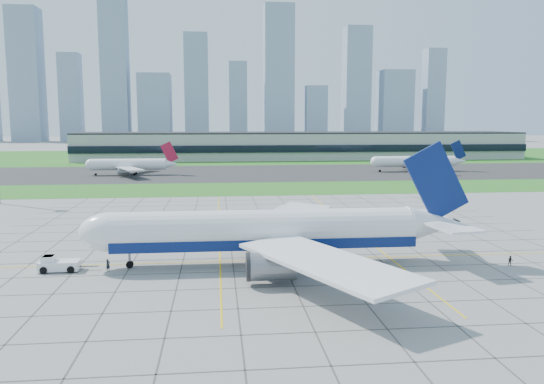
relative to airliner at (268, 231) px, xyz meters
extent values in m
plane|color=gray|center=(2.52, 4.37, -5.31)|extent=(1400.00, 1400.00, 0.00)
cube|color=#317421|center=(2.52, 94.37, -5.29)|extent=(700.00, 35.00, 0.04)
cube|color=#383838|center=(2.52, 149.37, -5.28)|extent=(700.00, 75.00, 0.04)
cube|color=#317421|center=(2.52, 259.37, -5.29)|extent=(700.00, 145.00, 0.04)
cube|color=#474744|center=(-45.48, 14.37, -5.29)|extent=(0.18, 130.00, 0.02)
cube|color=#474744|center=(-37.48, 14.37, -5.29)|extent=(0.18, 130.00, 0.02)
cube|color=#474744|center=(-29.48, 14.37, -5.29)|extent=(0.18, 130.00, 0.02)
cube|color=#474744|center=(-21.48, 14.37, -5.29)|extent=(0.18, 130.00, 0.02)
cube|color=#474744|center=(-13.48, 14.37, -5.29)|extent=(0.18, 130.00, 0.02)
cube|color=#474744|center=(-5.48, 14.37, -5.29)|extent=(0.18, 130.00, 0.02)
cube|color=#474744|center=(2.52, 14.37, -5.29)|extent=(0.18, 130.00, 0.02)
cube|color=#474744|center=(10.52, 14.37, -5.29)|extent=(0.18, 130.00, 0.02)
cube|color=#474744|center=(18.52, 14.37, -5.29)|extent=(0.18, 130.00, 0.02)
cube|color=#474744|center=(26.52, 14.37, -5.29)|extent=(0.18, 130.00, 0.02)
cube|color=#474744|center=(34.52, 14.37, -5.29)|extent=(0.18, 130.00, 0.02)
cube|color=#474744|center=(42.52, 14.37, -5.29)|extent=(0.18, 130.00, 0.02)
cube|color=#474744|center=(50.52, 14.37, -5.29)|extent=(0.18, 130.00, 0.02)
cube|color=#474744|center=(2.52, -35.63, -5.29)|extent=(110.00, 0.18, 0.02)
cube|color=#474744|center=(2.52, -27.63, -5.29)|extent=(110.00, 0.18, 0.02)
cube|color=#474744|center=(2.52, -19.63, -5.29)|extent=(110.00, 0.18, 0.02)
cube|color=#474744|center=(2.52, -11.63, -5.29)|extent=(110.00, 0.18, 0.02)
cube|color=#474744|center=(2.52, -3.63, -5.29)|extent=(110.00, 0.18, 0.02)
cube|color=#474744|center=(2.52, 4.37, -5.29)|extent=(110.00, 0.18, 0.02)
cube|color=#474744|center=(2.52, 12.37, -5.29)|extent=(110.00, 0.18, 0.02)
cube|color=#474744|center=(2.52, 20.37, -5.29)|extent=(110.00, 0.18, 0.02)
cube|color=#474744|center=(2.52, 28.37, -5.29)|extent=(110.00, 0.18, 0.02)
cube|color=#474744|center=(2.52, 36.37, -5.29)|extent=(110.00, 0.18, 0.02)
cube|color=#474744|center=(2.52, 44.37, -5.29)|extent=(110.00, 0.18, 0.02)
cube|color=#474744|center=(2.52, 52.37, -5.29)|extent=(110.00, 0.18, 0.02)
cube|color=#474744|center=(2.52, 60.37, -5.29)|extent=(110.00, 0.18, 0.02)
cube|color=#474744|center=(2.52, 68.37, -5.29)|extent=(110.00, 0.18, 0.02)
cube|color=yellow|center=(2.52, 2.37, -5.29)|extent=(120.00, 0.25, 0.03)
cube|color=yellow|center=(-7.48, 24.37, -5.29)|extent=(0.25, 100.00, 0.03)
cube|color=yellow|center=(20.52, 24.37, -5.29)|extent=(0.25, 100.00, 0.03)
cube|color=#B7B7B2|center=(42.52, 234.37, 2.19)|extent=(260.00, 42.00, 15.00)
cube|color=black|center=(42.52, 212.87, 1.69)|extent=(260.00, 1.00, 4.00)
cube|color=black|center=(42.52, 234.37, 10.09)|extent=(260.00, 42.00, 0.80)
cube|color=#899DB3|center=(-210.48, 524.37, 65.69)|extent=(31.00, 27.90, 142.00)
cube|color=#899DB3|center=(-165.48, 524.37, 42.19)|extent=(22.00, 19.80, 95.00)
cube|color=#899DB3|center=(-117.48, 524.37, 74.69)|extent=(28.00, 25.20, 160.00)
cube|color=#899DB3|center=(-75.48, 524.37, 31.69)|extent=(35.00, 31.50, 74.00)
cube|color=#899DB3|center=(-29.48, 524.37, 53.69)|extent=(26.00, 23.40, 118.00)
cube|color=#899DB3|center=(16.52, 524.37, 38.69)|extent=(20.00, 18.00, 88.00)
cube|color=#899DB3|center=(62.52, 524.37, 69.69)|extent=(33.00, 29.70, 150.00)
cube|color=#899DB3|center=(105.52, 524.37, 25.69)|extent=(24.00, 21.60, 62.00)
cube|color=#899DB3|center=(152.52, 524.37, 58.69)|extent=(29.00, 26.10, 128.00)
cube|color=#899DB3|center=(198.52, 524.37, 34.69)|extent=(36.00, 32.40, 80.00)
cube|color=#899DB3|center=(244.52, 524.37, 47.19)|extent=(22.00, 19.80, 105.00)
cylinder|color=white|center=(-0.42, 0.00, 0.42)|extent=(47.06, 6.22, 6.14)
cube|color=#081955|center=(-0.42, 0.00, -1.52)|extent=(47.06, 5.81, 1.64)
ellipsoid|color=white|center=(-23.95, 0.04, 0.42)|extent=(9.83, 6.15, 6.14)
cube|color=black|center=(-26.20, 0.05, 0.93)|extent=(2.26, 3.28, 0.61)
cone|color=white|center=(26.68, -0.05, 0.73)|extent=(8.19, 5.84, 5.83)
cube|color=#081955|center=(27.19, -0.05, 7.58)|extent=(11.15, 0.53, 13.05)
cube|color=white|center=(5.74, 16.35, -0.60)|extent=(20.88, 29.77, 0.99)
cube|color=white|center=(5.68, -16.37, -0.60)|extent=(20.80, 29.79, 0.99)
cylinder|color=slate|center=(-0.41, 10.74, -2.65)|extent=(6.65, 3.90, 3.89)
cylinder|color=slate|center=(-0.44, -10.74, -2.65)|extent=(6.65, 3.90, 3.89)
cylinder|color=gray|center=(-21.39, 0.04, -3.98)|extent=(0.37, 0.37, 2.66)
cylinder|color=black|center=(-21.39, 0.04, -4.75)|extent=(1.13, 0.51, 1.12)
cylinder|color=black|center=(4.69, 3.26, -4.64)|extent=(1.33, 1.23, 1.33)
cylinder|color=black|center=(4.68, -3.28, -4.64)|extent=(1.33, 1.23, 1.33)
cube|color=white|center=(-31.67, -0.53, -4.42)|extent=(5.90, 2.76, 1.37)
cube|color=white|center=(-33.24, -0.53, -3.44)|extent=(1.77, 2.16, 1.08)
cube|color=black|center=(-33.24, -0.53, -3.25)|extent=(1.57, 1.97, 0.69)
cube|color=gray|center=(-27.45, -0.54, -4.72)|extent=(2.95, 0.18, 0.18)
cylinder|color=black|center=(-33.63, 0.75, -4.77)|extent=(1.08, 0.49, 1.08)
cylinder|color=black|center=(-33.64, -1.80, -4.77)|extent=(1.08, 0.49, 1.08)
cylinder|color=black|center=(-29.71, 0.74, -4.77)|extent=(1.08, 0.49, 1.08)
cylinder|color=black|center=(-29.71, -1.81, -4.77)|extent=(1.08, 0.49, 1.08)
imported|color=black|center=(-24.36, -1.41, -4.38)|extent=(0.80, 0.79, 1.86)
imported|color=black|center=(37.87, -4.71, -4.52)|extent=(0.93, 0.84, 1.58)
cylinder|color=white|center=(-44.52, 144.06, -0.81)|extent=(30.41, 4.80, 4.80)
cube|color=#A81331|center=(-27.62, 144.06, 4.19)|extent=(7.46, 0.40, 9.15)
cube|color=white|center=(-42.41, 155.06, -1.61)|extent=(13.89, 20.66, 0.40)
cube|color=white|center=(-42.41, 133.06, -1.61)|extent=(13.89, 20.66, 0.40)
cylinder|color=black|center=(-41.98, 146.26, -4.81)|extent=(1.00, 1.00, 1.00)
cylinder|color=black|center=(-41.98, 141.86, -4.81)|extent=(1.00, 1.00, 1.00)
cylinder|color=white|center=(80.35, 147.44, -0.81)|extent=(35.99, 4.80, 4.80)
cube|color=#07184C|center=(100.34, 147.44, 4.19)|extent=(7.46, 0.40, 9.15)
cube|color=white|center=(82.85, 158.44, -1.61)|extent=(13.89, 20.66, 0.40)
cube|color=white|center=(82.85, 136.44, -1.61)|extent=(13.89, 20.66, 0.40)
cylinder|color=black|center=(83.35, 149.64, -4.81)|extent=(1.00, 1.00, 1.00)
cylinder|color=black|center=(83.35, 145.24, -4.81)|extent=(1.00, 1.00, 1.00)
camera|label=1|loc=(-7.74, -81.30, 17.27)|focal=35.00mm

